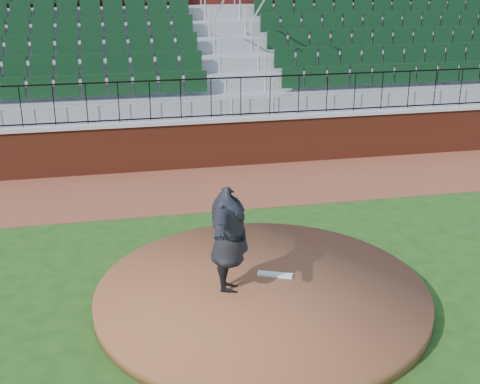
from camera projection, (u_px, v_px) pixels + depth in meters
name	position (u px, v px, depth m)	size (l,w,h in m)	color
ground	(259.00, 298.00, 10.43)	(90.00, 90.00, 0.00)	#204A15
warning_track	(207.00, 187.00, 15.38)	(34.00, 3.20, 0.01)	brown
field_wall	(197.00, 145.00, 16.64)	(34.00, 0.35, 1.20)	maroon
wall_cap	(197.00, 120.00, 16.42)	(34.00, 0.45, 0.10)	#B7B7B7
wall_railing	(196.00, 99.00, 16.22)	(34.00, 0.05, 1.00)	black
seating_stands	(182.00, 62.00, 18.55)	(34.00, 5.10, 4.60)	gray
concourse_wall	(172.00, 35.00, 20.96)	(34.00, 0.50, 5.50)	maroon
pitchers_mound	(262.00, 295.00, 10.28)	(5.30, 5.30, 0.25)	brown
pitching_rubber	(275.00, 275.00, 10.63)	(0.58, 0.14, 0.04)	white
pitcher	(229.00, 240.00, 9.91)	(2.14, 0.58, 1.74)	black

